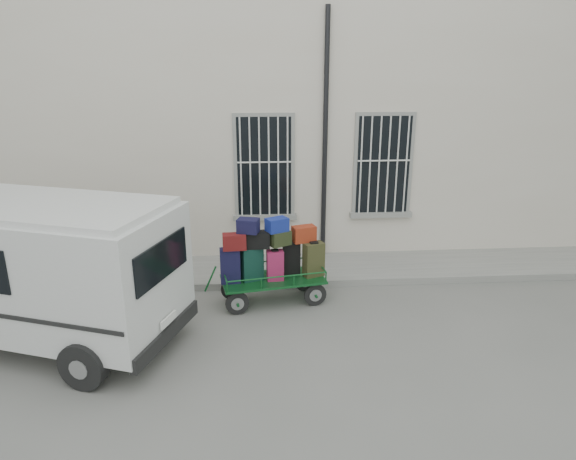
% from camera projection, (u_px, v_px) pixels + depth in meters
% --- Properties ---
extents(ground, '(80.00, 80.00, 0.00)m').
position_uv_depth(ground, '(292.00, 320.00, 9.35)').
color(ground, slate).
rests_on(ground, ground).
extents(building, '(24.00, 5.15, 6.00)m').
position_uv_depth(building, '(276.00, 121.00, 13.64)').
color(building, beige).
rests_on(building, ground).
extents(sidewalk, '(24.00, 1.70, 0.15)m').
position_uv_depth(sidewalk, '(285.00, 270.00, 11.42)').
color(sidewalk, gray).
rests_on(sidewalk, ground).
extents(luggage_cart, '(2.34, 1.21, 1.74)m').
position_uv_depth(luggage_cart, '(271.00, 260.00, 9.76)').
color(luggage_cart, black).
rests_on(luggage_cart, ground).
extents(van, '(5.16, 3.48, 2.42)m').
position_uv_depth(van, '(31.00, 263.00, 8.26)').
color(van, silver).
rests_on(van, ground).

